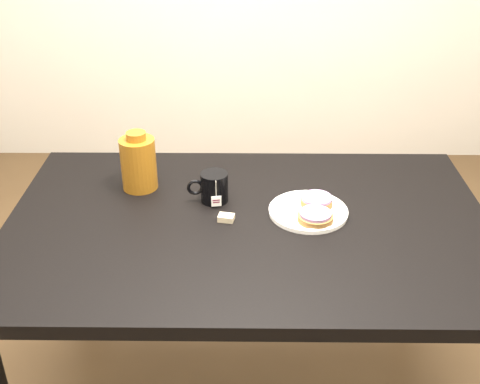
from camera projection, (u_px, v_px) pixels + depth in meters
The scene contains 7 objects.
table at pixel (248, 245), 1.77m from camera, with size 1.40×0.90×0.75m.
plate at pixel (308, 211), 1.76m from camera, with size 0.23×0.23×0.02m.
bagel_back at pixel (317, 201), 1.78m from camera, with size 0.13×0.13×0.03m.
bagel_front at pixel (315, 217), 1.70m from camera, with size 0.14×0.14×0.03m.
mug at pixel (214, 187), 1.81m from camera, with size 0.13×0.10×0.09m.
teabag_pouch at pixel (226, 218), 1.73m from camera, with size 0.04×0.03×0.02m, color #C6B793.
bagel_package at pixel (138, 163), 1.86m from camera, with size 0.12×0.12×0.19m.
Camera 1 is at (-0.01, -1.47, 1.67)m, focal length 45.00 mm.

